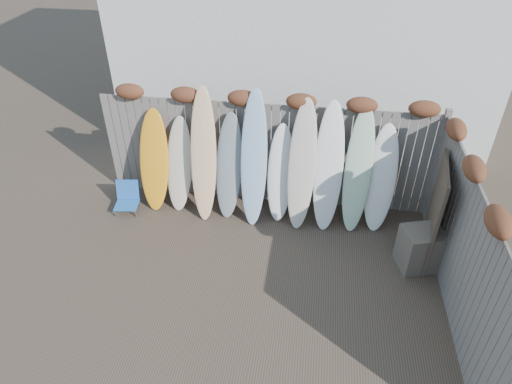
# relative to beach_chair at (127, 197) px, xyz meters

# --- Properties ---
(ground) EXTENTS (80.00, 80.00, 0.00)m
(ground) POSITION_rel_beach_chair_xyz_m (2.51, -1.72, -0.26)
(ground) COLOR #493A2D
(back_fence) EXTENTS (6.05, 0.28, 2.24)m
(back_fence) POSITION_rel_beach_chair_xyz_m (2.57, 0.68, 0.93)
(back_fence) COLOR slate
(back_fence) RESTS_ON ground
(right_fence) EXTENTS (0.28, 4.40, 2.24)m
(right_fence) POSITION_rel_beach_chair_xyz_m (5.51, -1.46, 0.88)
(right_fence) COLOR slate
(right_fence) RESTS_ON ground
(beach_chair) EXTENTS (0.47, 0.50, 0.56)m
(beach_chair) POSITION_rel_beach_chair_xyz_m (0.00, 0.00, 0.00)
(beach_chair) COLOR #256BBA
(beach_chair) RESTS_ON ground
(wooden_crate) EXTENTS (0.73, 0.66, 0.71)m
(wooden_crate) POSITION_rel_beach_chair_xyz_m (5.19, -0.79, 0.10)
(wooden_crate) COLOR #675D4D
(wooden_crate) RESTS_ON ground
(lattice_panel) EXTENTS (0.22, 1.14, 1.73)m
(lattice_panel) POSITION_rel_beach_chair_xyz_m (5.34, -0.50, 0.60)
(lattice_panel) COLOR #362A21
(lattice_panel) RESTS_ON ground
(surfboard_0) EXTENTS (0.55, 0.66, 1.85)m
(surfboard_0) POSITION_rel_beach_chair_xyz_m (0.51, 0.30, 0.67)
(surfboard_0) COLOR orange
(surfboard_0) RESTS_ON ground
(surfboard_1) EXTENTS (0.54, 0.66, 1.73)m
(surfboard_1) POSITION_rel_beach_chair_xyz_m (0.97, 0.33, 0.60)
(surfboard_1) COLOR beige
(surfboard_1) RESTS_ON ground
(surfboard_2) EXTENTS (0.53, 0.85, 2.33)m
(surfboard_2) POSITION_rel_beach_chair_xyz_m (1.48, 0.22, 0.91)
(surfboard_2) COLOR #EAAE7C
(surfboard_2) RESTS_ON ground
(surfboard_3) EXTENTS (0.52, 0.70, 1.88)m
(surfboard_3) POSITION_rel_beach_chair_xyz_m (1.91, 0.27, 0.68)
(surfboard_3) COLOR gray
(surfboard_3) RESTS_ON ground
(surfboard_4) EXTENTS (0.50, 0.84, 2.35)m
(surfboard_4) POSITION_rel_beach_chair_xyz_m (2.37, 0.21, 0.91)
(surfboard_4) COLOR #91B0D1
(surfboard_4) RESTS_ON ground
(surfboard_5) EXTENTS (0.46, 0.62, 1.73)m
(surfboard_5) POSITION_rel_beach_chair_xyz_m (2.83, 0.29, 0.61)
(surfboard_5) COLOR white
(surfboard_5) RESTS_ON ground
(surfboard_6) EXTENTS (0.51, 0.81, 2.23)m
(surfboard_6) POSITION_rel_beach_chair_xyz_m (3.21, 0.20, 0.86)
(surfboard_6) COLOR beige
(surfboard_6) RESTS_ON ground
(surfboard_7) EXTENTS (0.51, 0.78, 2.21)m
(surfboard_7) POSITION_rel_beach_chair_xyz_m (3.66, 0.23, 0.85)
(surfboard_7) COLOR white
(surfboard_7) RESTS_ON ground
(surfboard_8) EXTENTS (0.52, 0.79, 2.15)m
(surfboard_8) POSITION_rel_beach_chair_xyz_m (4.17, 0.25, 0.82)
(surfboard_8) COLOR beige
(surfboard_8) RESTS_ON ground
(surfboard_9) EXTENTS (0.55, 0.70, 1.86)m
(surfboard_9) POSITION_rel_beach_chair_xyz_m (4.57, 0.27, 0.67)
(surfboard_9) COLOR white
(surfboard_9) RESTS_ON ground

